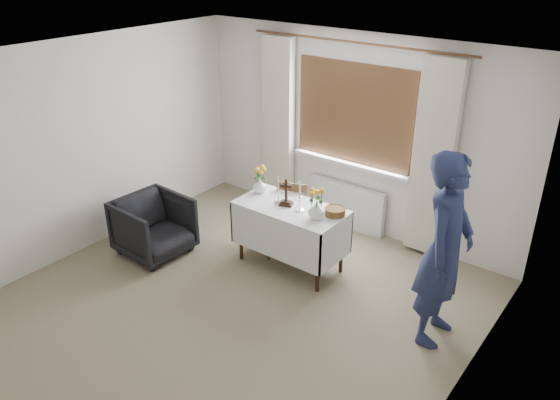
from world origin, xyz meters
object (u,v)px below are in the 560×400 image
(wooden_cross, at_px, (286,192))
(flower_vase_right, at_px, (316,210))
(person, at_px, (445,250))
(flower_vase_left, at_px, (260,186))
(altar_table, at_px, (290,237))
(armchair, at_px, (154,227))
(wooden_chair, at_px, (287,222))

(wooden_cross, height_order, flower_vase_right, wooden_cross)
(person, bearing_deg, wooden_cross, 81.86)
(person, height_order, flower_vase_left, person)
(altar_table, height_order, flower_vase_right, flower_vase_right)
(altar_table, xyz_separation_m, armchair, (-1.45, -0.76, -0.02))
(person, xyz_separation_m, flower_vase_left, (-2.33, 0.24, -0.09))
(wooden_chair, bearing_deg, flower_vase_right, -41.33)
(wooden_chair, height_order, flower_vase_left, flower_vase_left)
(flower_vase_right, bearing_deg, flower_vase_left, 170.83)
(armchair, distance_m, person, 3.38)
(armchair, bearing_deg, flower_vase_right, -66.64)
(altar_table, bearing_deg, armchair, -152.36)
(flower_vase_left, bearing_deg, flower_vase_right, -9.17)
(wooden_cross, xyz_separation_m, flower_vase_left, (-0.45, 0.09, -0.07))
(altar_table, height_order, wooden_chair, wooden_chair)
(altar_table, relative_size, flower_vase_left, 7.29)
(armchair, bearing_deg, wooden_chair, -51.76)
(armchair, distance_m, flower_vase_left, 1.36)
(person, height_order, wooden_cross, person)
(person, bearing_deg, wooden_chair, 77.33)
(altar_table, relative_size, wooden_cross, 3.95)
(wooden_chair, bearing_deg, wooden_cross, -76.74)
(wooden_cross, bearing_deg, armchair, -172.30)
(altar_table, distance_m, flower_vase_left, 0.69)
(altar_table, relative_size, person, 0.66)
(wooden_chair, bearing_deg, armchair, -163.27)
(altar_table, xyz_separation_m, flower_vase_right, (0.38, -0.06, 0.48))
(wooden_cross, bearing_deg, altar_table, -18.94)
(wooden_chair, bearing_deg, person, -28.13)
(altar_table, height_order, wooden_cross, wooden_cross)
(armchair, xyz_separation_m, flower_vase_right, (1.84, 0.70, 0.50))
(wooden_chair, relative_size, wooden_cross, 2.80)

